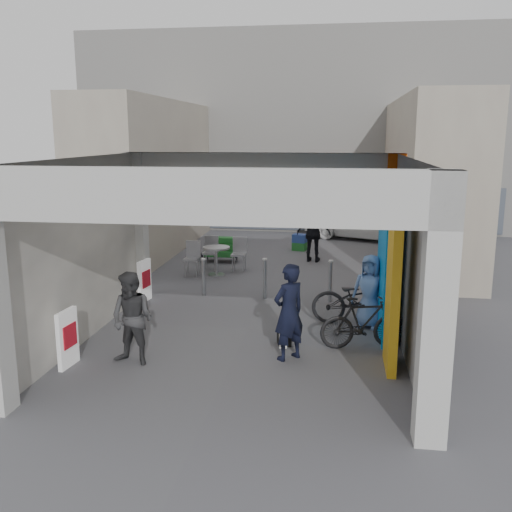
% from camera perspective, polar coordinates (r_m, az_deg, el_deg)
% --- Properties ---
extents(ground, '(90.00, 90.00, 0.00)m').
position_cam_1_polar(ground, '(11.78, -0.80, -7.29)').
color(ground, '#535358').
rests_on(ground, ground).
extents(arcade_canopy, '(6.40, 6.45, 6.40)m').
position_cam_1_polar(arcade_canopy, '(10.36, 1.41, 3.16)').
color(arcade_canopy, '#B8B7B3').
rests_on(arcade_canopy, ground).
extents(far_building, '(18.00, 4.08, 8.00)m').
position_cam_1_polar(far_building, '(25.03, 4.31, 12.22)').
color(far_building, silver).
rests_on(far_building, ground).
extents(plaza_bldg_left, '(2.00, 9.00, 5.00)m').
position_cam_1_polar(plaza_bldg_left, '(19.56, -10.53, 7.74)').
color(plaza_bldg_left, '#ABA38D').
rests_on(plaza_bldg_left, ground).
extents(plaza_bldg_right, '(2.00, 9.00, 5.00)m').
position_cam_1_polar(plaza_bldg_right, '(18.74, 16.78, 7.25)').
color(plaza_bldg_right, '#ABA38D').
rests_on(plaza_bldg_right, ground).
extents(bollard_left, '(0.09, 0.09, 0.91)m').
position_cam_1_polar(bollard_left, '(14.12, -5.25, -2.13)').
color(bollard_left, '#9A9DA2').
rests_on(bollard_left, ground).
extents(bollard_center, '(0.09, 0.09, 0.98)m').
position_cam_1_polar(bollard_center, '(13.78, 0.88, -2.30)').
color(bollard_center, '#9A9DA2').
rests_on(bollard_center, ground).
extents(bollard_right, '(0.09, 0.09, 0.99)m').
position_cam_1_polar(bollard_right, '(13.63, 7.45, -2.53)').
color(bollard_right, '#9A9DA2').
rests_on(bollard_right, ground).
extents(advert_board_near, '(0.15, 0.56, 1.00)m').
position_cam_1_polar(advert_board_near, '(10.32, -18.31, -7.80)').
color(advert_board_near, silver).
rests_on(advert_board_near, ground).
extents(advert_board_far, '(0.17, 0.56, 1.00)m').
position_cam_1_polar(advert_board_far, '(13.80, -11.08, -2.43)').
color(advert_board_far, silver).
rests_on(advert_board_far, ground).
extents(cafe_set, '(1.62, 1.30, 0.98)m').
position_cam_1_polar(cafe_set, '(16.47, -4.18, -0.46)').
color(cafe_set, '#9F9FA4').
rests_on(cafe_set, ground).
extents(produce_stand, '(1.14, 0.62, 0.75)m').
position_cam_1_polar(produce_stand, '(17.87, -3.57, 0.38)').
color(produce_stand, black).
rests_on(produce_stand, ground).
extents(crate_stack, '(0.52, 0.45, 0.56)m').
position_cam_1_polar(crate_stack, '(19.62, 4.37, 1.37)').
color(crate_stack, '#195925').
rests_on(crate_stack, ground).
extents(border_collie, '(0.23, 0.46, 0.64)m').
position_cam_1_polar(border_collie, '(10.80, 2.80, -7.72)').
color(border_collie, black).
rests_on(border_collie, ground).
extents(man_with_dog, '(0.74, 0.74, 1.73)m').
position_cam_1_polar(man_with_dog, '(10.01, 3.31, -5.62)').
color(man_with_dog, black).
rests_on(man_with_dog, ground).
extents(man_back_turned, '(0.91, 0.78, 1.63)m').
position_cam_1_polar(man_back_turned, '(10.04, -12.27, -6.15)').
color(man_back_turned, '#363638').
rests_on(man_back_turned, ground).
extents(man_elderly, '(0.86, 0.69, 1.53)m').
position_cam_1_polar(man_elderly, '(11.91, 11.31, -3.48)').
color(man_elderly, '#6082BB').
rests_on(man_elderly, ground).
extents(man_crates, '(1.11, 0.60, 1.81)m').
position_cam_1_polar(man_crates, '(17.79, 5.80, 2.28)').
color(man_crates, black).
rests_on(man_crates, ground).
extents(bicycle_front, '(2.08, 0.76, 1.09)m').
position_cam_1_polar(bicycle_front, '(12.09, 10.53, -4.29)').
color(bicycle_front, black).
rests_on(bicycle_front, ground).
extents(bicycle_rear, '(1.71, 0.84, 0.99)m').
position_cam_1_polar(bicycle_rear, '(10.80, 10.75, -6.56)').
color(bicycle_rear, black).
rests_on(bicycle_rear, ground).
extents(white_van, '(4.82, 3.31, 1.52)m').
position_cam_1_polar(white_van, '(22.03, 10.75, 3.64)').
color(white_van, white).
rests_on(white_van, ground).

